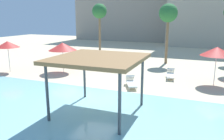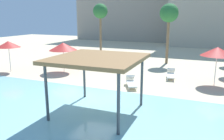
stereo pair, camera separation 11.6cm
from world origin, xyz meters
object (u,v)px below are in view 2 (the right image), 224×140
at_px(beach_umbrella_red_3, 8,44).
at_px(palm_tree_3, 169,14).
at_px(lounge_chair_0, 96,63).
at_px(palm_tree_0, 100,12).
at_px(lounge_chair_5, 171,74).
at_px(beach_umbrella_red_0, 217,51).
at_px(lounge_chair_4, 131,82).
at_px(shade_pavilion, 98,60).
at_px(beach_umbrella_red_1, 63,46).

xyz_separation_m(beach_umbrella_red_3, palm_tree_3, (12.46, 9.17, 2.60)).
height_order(lounge_chair_0, palm_tree_0, palm_tree_0).
distance_m(lounge_chair_0, lounge_chair_5, 7.75).
height_order(beach_umbrella_red_0, palm_tree_3, palm_tree_3).
bearing_deg(lounge_chair_0, lounge_chair_4, 78.39).
height_order(shade_pavilion, palm_tree_0, palm_tree_0).
bearing_deg(lounge_chair_4, palm_tree_3, 149.65).
distance_m(beach_umbrella_red_0, beach_umbrella_red_1, 12.52).
bearing_deg(lounge_chair_0, palm_tree_3, 157.21).
xyz_separation_m(beach_umbrella_red_3, lounge_chair_5, (13.81, 3.16, -2.14)).
distance_m(beach_umbrella_red_1, lounge_chair_4, 7.56).
xyz_separation_m(lounge_chair_4, palm_tree_3, (0.93, 9.44, 4.74)).
height_order(shade_pavilion, beach_umbrella_red_0, shade_pavilion).
bearing_deg(shade_pavilion, beach_umbrella_red_0, 54.06).
distance_m(lounge_chair_4, palm_tree_3, 10.60).
distance_m(lounge_chair_0, lounge_chair_4, 7.33).
height_order(beach_umbrella_red_0, lounge_chair_0, beach_umbrella_red_0).
relative_size(beach_umbrella_red_3, palm_tree_3, 0.45).
height_order(palm_tree_0, palm_tree_3, palm_tree_0).
height_order(beach_umbrella_red_0, beach_umbrella_red_3, beach_umbrella_red_0).
bearing_deg(shade_pavilion, beach_umbrella_red_1, 134.00).
height_order(lounge_chair_5, palm_tree_3, palm_tree_3).
height_order(beach_umbrella_red_3, palm_tree_0, palm_tree_0).
bearing_deg(palm_tree_3, shade_pavilion, -94.27).
xyz_separation_m(beach_umbrella_red_1, palm_tree_0, (-1.30, 10.59, 3.12)).
bearing_deg(lounge_chair_0, beach_umbrella_red_0, 109.97).
relative_size(shade_pavilion, beach_umbrella_red_3, 1.55).
bearing_deg(beach_umbrella_red_1, palm_tree_0, 97.01).
distance_m(lounge_chair_4, lounge_chair_5, 4.11).
bearing_deg(lounge_chair_5, beach_umbrella_red_3, -85.26).
xyz_separation_m(shade_pavilion, lounge_chair_4, (0.15, 5.04, -2.42)).
xyz_separation_m(beach_umbrella_red_0, palm_tree_0, (-13.80, 9.90, 2.95)).
xyz_separation_m(lounge_chair_0, palm_tree_3, (6.22, 4.36, 4.74)).
bearing_deg(palm_tree_0, beach_umbrella_red_1, -82.99).
bearing_deg(palm_tree_3, lounge_chair_4, -95.62).
distance_m(beach_umbrella_red_0, palm_tree_0, 17.24).
relative_size(beach_umbrella_red_1, beach_umbrella_red_3, 0.95).
distance_m(beach_umbrella_red_1, palm_tree_3, 11.19).
relative_size(shade_pavilion, lounge_chair_4, 2.17).
relative_size(lounge_chair_0, lounge_chair_4, 0.98).
height_order(beach_umbrella_red_0, palm_tree_0, palm_tree_0).
distance_m(beach_umbrella_red_3, palm_tree_3, 15.69).
xyz_separation_m(lounge_chair_0, lounge_chair_5, (7.57, -1.65, 0.00)).
bearing_deg(palm_tree_0, shade_pavilion, -65.24).
bearing_deg(palm_tree_3, beach_umbrella_red_1, -137.08).
distance_m(palm_tree_0, palm_tree_3, 9.78).
xyz_separation_m(shade_pavilion, palm_tree_0, (-8.16, 17.69, 2.64)).
bearing_deg(palm_tree_3, palm_tree_0, 160.86).
relative_size(beach_umbrella_red_0, beach_umbrella_red_3, 1.00).
height_order(beach_umbrella_red_0, lounge_chair_5, beach_umbrella_red_0).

